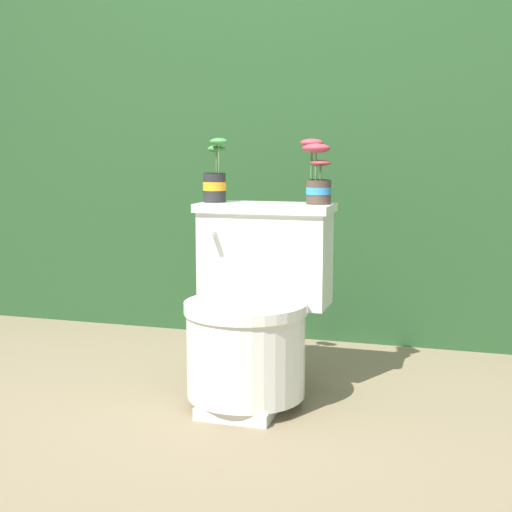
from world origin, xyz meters
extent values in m
plane|color=#75664C|center=(0.00, 0.00, 0.00)|extent=(12.00, 12.00, 0.00)
cube|color=#234723|center=(0.00, 1.18, 0.86)|extent=(3.94, 0.63, 1.72)
cube|color=silver|center=(0.07, -0.03, 0.02)|extent=(0.25, 0.36, 0.04)
cylinder|color=silver|center=(0.07, -0.03, 0.18)|extent=(0.40, 0.40, 0.28)
cylinder|color=silver|center=(0.07, -0.03, 0.34)|extent=(0.41, 0.41, 0.04)
cube|color=silver|center=(0.07, 0.21, 0.47)|extent=(0.46, 0.20, 0.34)
cube|color=silver|center=(0.07, 0.21, 0.65)|extent=(0.48, 0.22, 0.03)
cylinder|color=silver|center=(-0.09, 0.08, 0.57)|extent=(0.02, 0.05, 0.02)
cylinder|color=#262628|center=(-0.12, 0.21, 0.72)|extent=(0.08, 0.08, 0.11)
cylinder|color=orange|center=(-0.12, 0.21, 0.73)|extent=(0.08, 0.08, 0.03)
cylinder|color=#332319|center=(-0.12, 0.21, 0.77)|extent=(0.08, 0.08, 0.01)
cylinder|color=#4C753D|center=(-0.12, 0.24, 0.81)|extent=(0.01, 0.01, 0.08)
ellipsoid|color=#387F38|center=(-0.12, 0.24, 0.86)|extent=(0.07, 0.05, 0.03)
cylinder|color=#4C753D|center=(-0.11, 0.21, 0.83)|extent=(0.01, 0.01, 0.10)
ellipsoid|color=#387F38|center=(-0.11, 0.21, 0.89)|extent=(0.07, 0.05, 0.03)
cylinder|color=#47382D|center=(0.26, 0.23, 0.71)|extent=(0.09, 0.09, 0.09)
cylinder|color=#2D84BC|center=(0.26, 0.23, 0.72)|extent=(0.09, 0.09, 0.03)
cylinder|color=#332319|center=(0.26, 0.23, 0.75)|extent=(0.08, 0.08, 0.01)
cylinder|color=#4C753D|center=(0.25, 0.23, 0.80)|extent=(0.01, 0.01, 0.10)
ellipsoid|color=#93333D|center=(0.25, 0.23, 0.86)|extent=(0.10, 0.07, 0.03)
cylinder|color=#4C753D|center=(0.26, 0.24, 0.78)|extent=(0.01, 0.01, 0.05)
ellipsoid|color=#93333D|center=(0.26, 0.24, 0.81)|extent=(0.07, 0.05, 0.02)
cylinder|color=#4C753D|center=(0.23, 0.25, 0.81)|extent=(0.01, 0.01, 0.12)
ellipsoid|color=#93333D|center=(0.23, 0.25, 0.88)|extent=(0.08, 0.06, 0.03)
camera|label=1|loc=(0.77, -2.23, 0.86)|focal=50.00mm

